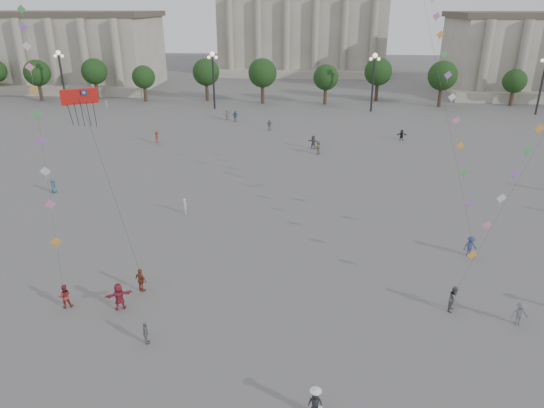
{
  "coord_description": "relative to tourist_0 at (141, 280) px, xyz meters",
  "views": [
    {
      "loc": [
        4.51,
        -22.75,
        19.05
      ],
      "look_at": [
        1.4,
        12.0,
        4.52
      ],
      "focal_mm": 32.0,
      "sensor_mm": 36.0,
      "label": 1
    }
  ],
  "objects": [
    {
      "name": "person_crowd_12",
      "position": [
        11.78,
        37.82,
        0.04
      ],
      "size": [
        1.8,
        1.27,
        1.87
      ],
      "primitive_type": "imported",
      "rotation": [
        0.0,
        0.0,
        2.68
      ],
      "color": "#5B5A5F",
      "rests_on": "ground"
    },
    {
      "name": "person_crowd_10",
      "position": [
        -28.44,
        62.13,
        -0.13
      ],
      "size": [
        0.65,
        0.66,
        1.53
      ],
      "primitive_type": "imported",
      "rotation": [
        0.0,
        0.0,
        2.35
      ],
      "color": "#B4B5B0",
      "rests_on": "ground"
    },
    {
      "name": "lamp_post_far_west",
      "position": [
        -37.62,
        64.13,
        6.46
      ],
      "size": [
        2.0,
        0.9,
        10.65
      ],
      "color": "#262628",
      "rests_on": "ground"
    },
    {
      "name": "tourist_2",
      "position": [
        -0.71,
        -2.24,
        0.07
      ],
      "size": [
        1.84,
        1.34,
        1.93
      ],
      "primitive_type": "imported",
      "rotation": [
        0.0,
        0.0,
        3.63
      ],
      "color": "#9A2A38",
      "rests_on": "ground"
    },
    {
      "name": "person_crowd_9",
      "position": [
        24.87,
        43.43,
        -0.09
      ],
      "size": [
        1.52,
        0.59,
        1.61
      ],
      "primitive_type": "imported",
      "rotation": [
        0.0,
        0.0,
        0.08
      ],
      "color": "black",
      "rests_on": "ground"
    },
    {
      "name": "lamp_post_mid_east",
      "position": [
        22.38,
        64.13,
        6.46
      ],
      "size": [
        2.0,
        0.9,
        10.65
      ],
      "color": "#262628",
      "rests_on": "ground"
    },
    {
      "name": "tourist_3",
      "position": [
        2.21,
        -5.57,
        -0.15
      ],
      "size": [
        0.71,
        0.94,
        1.49
      ],
      "primitive_type": "imported",
      "rotation": [
        0.0,
        0.0,
        2.02
      ],
      "color": "slate",
      "rests_on": "ground"
    },
    {
      "name": "tree_row",
      "position": [
        7.38,
        72.13,
        4.5
      ],
      "size": [
        137.12,
        5.12,
        8.0
      ],
      "color": "#34241A",
      "rests_on": "ground"
    },
    {
      "name": "person_crowd_16",
      "position": [
        4.61,
        47.89,
        -0.01
      ],
      "size": [
        1.08,
        0.56,
        1.76
      ],
      "primitive_type": "imported",
      "rotation": [
        0.0,
        0.0,
        0.13
      ],
      "color": "slate",
      "rests_on": "ground"
    },
    {
      "name": "person_crowd_4",
      "position": [
        -3.51,
        54.82,
        0.05
      ],
      "size": [
        1.63,
        1.64,
        1.89
      ],
      "primitive_type": "imported",
      "rotation": [
        0.0,
        0.0,
        3.93
      ],
      "color": "#B0B0AC",
      "rests_on": "ground"
    },
    {
      "name": "tourist_0",
      "position": [
        0.0,
        0.0,
        0.0
      ],
      "size": [
        1.13,
        0.88,
        1.79
      ],
      "primitive_type": "imported",
      "rotation": [
        0.0,
        0.0,
        2.65
      ],
      "color": "brown",
      "rests_on": "ground"
    },
    {
      "name": "person_crowd_17",
      "position": [
        -11.05,
        38.72,
        -0.04
      ],
      "size": [
        0.65,
        1.11,
        1.71
      ],
      "primitive_type": "imported",
      "rotation": [
        0.0,
        0.0,
        1.56
      ],
      "color": "maroon",
      "rests_on": "ground"
    },
    {
      "name": "ground",
      "position": [
        7.38,
        -5.87,
        -0.89
      ],
      "size": [
        360.0,
        360.0,
        0.0
      ],
      "primitive_type": "plane",
      "color": "#5A5654",
      "rests_on": "ground"
    },
    {
      "name": "lamp_post_mid_west",
      "position": [
        -7.62,
        64.13,
        6.46
      ],
      "size": [
        2.0,
        0.9,
        10.65
      ],
      "color": "#262628",
      "rests_on": "ground"
    },
    {
      "name": "person_crowd_13",
      "position": [
        -0.43,
        13.86,
        -0.12
      ],
      "size": [
        0.57,
        0.67,
        1.55
      ],
      "primitive_type": "imported",
      "rotation": [
        0.0,
        0.0,
        1.99
      ],
      "color": "silver",
      "rests_on": "ground"
    },
    {
      "name": "kite_flyer_2",
      "position": [
        21.51,
        -0.42,
        0.01
      ],
      "size": [
        1.04,
        1.1,
        1.8
      ],
      "primitive_type": "imported",
      "rotation": [
        0.0,
        0.0,
        1.02
      ],
      "color": "#5E5D62",
      "rests_on": "ground"
    },
    {
      "name": "person_crowd_6",
      "position": [
        25.28,
        -1.66,
        -0.08
      ],
      "size": [
        1.09,
        0.67,
        1.63
      ],
      "primitive_type": "imported",
      "rotation": [
        0.0,
        0.0,
        0.06
      ],
      "color": "slate",
      "rests_on": "ground"
    },
    {
      "name": "hat_person",
      "position": [
        12.39,
        -10.23,
        -0.08
      ],
      "size": [
        0.76,
        0.6,
        1.69
      ],
      "color": "black",
      "rests_on": "ground"
    },
    {
      "name": "kite_flyer_0",
      "position": [
        -4.44,
        -2.37,
        -0.03
      ],
      "size": [
        1.03,
        0.94,
        1.72
      ],
      "primitive_type": "imported",
      "rotation": [
        0.0,
        0.0,
        3.58
      ],
      "color": "maroon",
      "rests_on": "ground"
    },
    {
      "name": "hall_central",
      "position": [
        7.38,
        123.35,
        13.34
      ],
      "size": [
        48.3,
        34.3,
        35.5
      ],
      "color": "gray",
      "rests_on": "ground"
    },
    {
      "name": "lamp_post_far_east",
      "position": [
        52.38,
        64.13,
        6.46
      ],
      "size": [
        2.0,
        0.9,
        10.65
      ],
      "color": "#262628",
      "rests_on": "ground"
    },
    {
      "name": "person_crowd_0",
      "position": [
        -1.88,
        53.52,
        0.06
      ],
      "size": [
        1.2,
        0.77,
        1.9
      ],
      "primitive_type": "imported",
      "rotation": [
        0.0,
        0.0,
        0.29
      ],
      "color": "#37517C",
      "rests_on": "ground"
    },
    {
      "name": "person_crowd_18",
      "position": [
        -16.07,
        18.15,
        -0.12
      ],
      "size": [
        0.89,
        0.76,
        1.54
      ],
      "primitive_type": "imported",
      "rotation": [
        0.0,
        0.0,
        2.72
      ],
      "color": "#36597A",
      "rests_on": "ground"
    },
    {
      "name": "dragon_kite",
      "position": [
        -2.6,
        0.28,
        12.06
      ],
      "size": [
        2.4,
        1.55,
        12.76
      ],
      "color": "red",
      "rests_on": "ground"
    },
    {
      "name": "person_crowd_19",
      "position": [
        12.46,
        35.24,
        0.03
      ],
      "size": [
        1.22,
        1.79,
        1.86
      ],
      "primitive_type": "imported",
      "rotation": [
        0.0,
        0.0,
        4.28
      ],
      "color": "gray",
      "rests_on": "ground"
    },
    {
      "name": "kite_flyer_1",
      "position": [
        24.76,
        7.47,
        -0.03
      ],
      "size": [
        1.25,
        0.92,
        1.73
      ],
      "primitive_type": "imported",
      "rotation": [
        0.0,
        0.0,
        0.27
      ],
      "color": "navy",
      "rests_on": "ground"
    }
  ]
}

